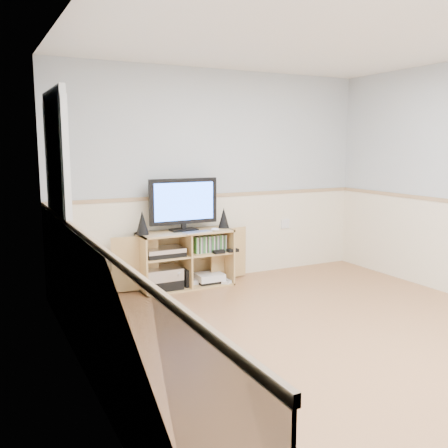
{
  "coord_description": "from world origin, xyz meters",
  "views": [
    {
      "loc": [
        -2.64,
        -3.15,
        1.62
      ],
      "look_at": [
        -0.42,
        1.2,
        0.84
      ],
      "focal_mm": 40.0,
      "sensor_mm": 36.0,
      "label": 1
    }
  ],
  "objects": [
    {
      "name": "keyboard",
      "position": [
        -0.41,
        1.88,
        0.66
      ],
      "size": [
        0.34,
        0.18,
        0.01
      ],
      "primitive_type": "cube",
      "rotation": [
        0.0,
        0.0,
        0.16
      ],
      "color": "silver",
      "rests_on": "media_cabinet"
    },
    {
      "name": "av_components",
      "position": [
        -0.79,
        2.02,
        0.22
      ],
      "size": [
        0.52,
        0.32,
        0.47
      ],
      "color": "black",
      "rests_on": "media_cabinet"
    },
    {
      "name": "wall_outlet",
      "position": [
        1.0,
        2.23,
        0.6
      ],
      "size": [
        0.12,
        0.03,
        0.12
      ],
      "primitive_type": "cube",
      "color": "white",
      "rests_on": "wall_back"
    },
    {
      "name": "game_consoles",
      "position": [
        -0.22,
        2.01,
        0.07
      ],
      "size": [
        0.45,
        0.3,
        0.11
      ],
      "color": "white",
      "rests_on": "media_cabinet"
    },
    {
      "name": "room",
      "position": [
        -0.06,
        0.12,
        1.22
      ],
      "size": [
        4.04,
        4.54,
        2.54
      ],
      "color": "tan",
      "rests_on": "ground"
    },
    {
      "name": "game_cases",
      "position": [
        -0.21,
        2.0,
        0.48
      ],
      "size": [
        0.39,
        0.13,
        0.19
      ],
      "primitive_type": "cube",
      "color": "#3F8C3F",
      "rests_on": "media_cabinet"
    },
    {
      "name": "speaker_right",
      "position": [
        0.0,
        2.04,
        0.77
      ],
      "size": [
        0.13,
        0.13,
        0.24
      ],
      "primitive_type": "cone",
      "color": "black",
      "rests_on": "media_cabinet"
    },
    {
      "name": "mouse",
      "position": [
        -0.19,
        1.88,
        0.67
      ],
      "size": [
        0.11,
        0.1,
        0.04
      ],
      "primitive_type": "ellipsoid",
      "rotation": [
        0.0,
        0.0,
        -0.41
      ],
      "color": "white",
      "rests_on": "media_cabinet"
    },
    {
      "name": "speaker_left",
      "position": [
        -0.99,
        2.04,
        0.78
      ],
      "size": [
        0.14,
        0.14,
        0.26
      ],
      "primitive_type": "cone",
      "color": "black",
      "rests_on": "media_cabinet"
    },
    {
      "name": "monitor",
      "position": [
        -0.5,
        2.07,
        0.97
      ],
      "size": [
        0.81,
        0.18,
        0.6
      ],
      "color": "black",
      "rests_on": "media_cabinet"
    },
    {
      "name": "media_cabinet",
      "position": [
        -0.5,
        2.07,
        0.33
      ],
      "size": [
        1.67,
        0.4,
        0.65
      ],
      "color": "tan",
      "rests_on": "floor"
    }
  ]
}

